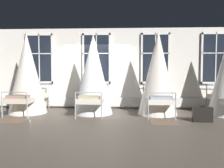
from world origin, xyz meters
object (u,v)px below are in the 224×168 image
object	(u,v)px
cot_fourth	(158,74)
suitcase_dark	(202,114)
cot_third	(93,75)
cot_second	(27,75)

from	to	relation	value
cot_fourth	suitcase_dark	size ratio (longest dim) A/B	5.03
suitcase_dark	cot_third	bearing A→B (deg)	163.69
cot_second	suitcase_dark	bearing A→B (deg)	-99.68
cot_second	suitcase_dark	size ratio (longest dim) A/B	4.94
cot_second	cot_third	xyz separation A→B (m)	(2.34, 0.01, -0.01)
suitcase_dark	cot_fourth	bearing A→B (deg)	137.61
suitcase_dark	cot_second	bearing A→B (deg)	171.18
cot_third	cot_fourth	size ratio (longest dim) A/B	0.97
cot_fourth	suitcase_dark	world-z (taller)	cot_fourth
cot_third	cot_fourth	bearing A→B (deg)	-88.21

